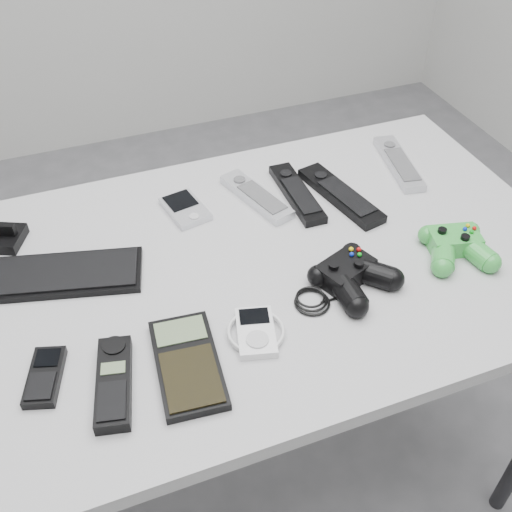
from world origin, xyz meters
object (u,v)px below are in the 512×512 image
object	(u,v)px
remote_silver_a	(256,196)
controller_black	(352,274)
desk	(270,282)
pda_keyboard	(67,274)
pda	(185,208)
mp3_player	(256,331)
remote_black_a	(297,193)
remote_black_b	(340,194)
cordless_handset	(114,382)
remote_silver_b	(399,163)
controller_green	(457,244)
mobile_phone	(45,376)
calculator	(187,363)

from	to	relation	value
remote_silver_a	controller_black	size ratio (longest dim) A/B	0.83
desk	pda_keyboard	world-z (taller)	pda_keyboard
pda	mp3_player	distance (m)	0.36
remote_black_a	remote_black_b	size ratio (longest dim) A/B	0.91
pda	cordless_handset	size ratio (longest dim) A/B	0.67
pda_keyboard	controller_black	size ratio (longest dim) A/B	1.13
remote_black_a	remote_silver_b	xyz separation A→B (m)	(0.26, 0.02, 0.00)
controller_green	pda	bearing A→B (deg)	158.94
mobile_phone	cordless_handset	distance (m)	0.11
remote_silver_b	controller_black	xyz separation A→B (m)	(-0.28, -0.30, 0.01)
remote_silver_a	mp3_player	xyz separation A→B (m)	(-0.13, -0.35, -0.00)
remote_black_a	cordless_handset	bearing A→B (deg)	-141.27
calculator	mobile_phone	bearing A→B (deg)	171.18
remote_silver_b	controller_green	bearing A→B (deg)	-89.63
calculator	pda	bearing A→B (deg)	80.26
pda	controller_black	xyz separation A→B (m)	(0.22, -0.31, 0.01)
remote_black_a	cordless_handset	distance (m)	0.57
pda_keyboard	calculator	bearing A→B (deg)	-47.34
remote_black_b	cordless_handset	size ratio (longest dim) A/B	1.41
cordless_handset	pda_keyboard	bearing A→B (deg)	109.65
remote_black_a	pda_keyboard	bearing A→B (deg)	-169.76
cordless_handset	controller_black	world-z (taller)	controller_black
controller_black	desk	bearing A→B (deg)	111.62
mp3_player	mobile_phone	bearing A→B (deg)	-170.53
pda_keyboard	controller_green	distance (m)	0.72
remote_black_a	calculator	size ratio (longest dim) A/B	1.10
remote_silver_b	mp3_player	distance (m)	0.59
pda	pda_keyboard	bearing A→B (deg)	-167.08
remote_silver_b	controller_black	distance (m)	0.41
pda	mobile_phone	distance (m)	0.46
desk	pda_keyboard	distance (m)	0.38
pda_keyboard	mobile_phone	distance (m)	0.23
mobile_phone	controller_black	bearing A→B (deg)	19.55
remote_black_a	controller_black	xyz separation A→B (m)	(-0.01, -0.27, 0.01)
remote_silver_a	calculator	bearing A→B (deg)	-141.61
pda_keyboard	remote_black_a	bearing A→B (deg)	23.18
mp3_player	remote_silver_a	bearing A→B (deg)	83.90
desk	mp3_player	world-z (taller)	mp3_player
mobile_phone	cordless_handset	world-z (taller)	cordless_handset
mobile_phone	desk	bearing A→B (deg)	35.09
desk	remote_silver_a	bearing A→B (deg)	78.11
remote_silver_b	mp3_player	size ratio (longest dim) A/B	2.07
remote_silver_a	remote_black_a	distance (m)	0.09
controller_green	calculator	bearing A→B (deg)	-158.21
remote_silver_b	cordless_handset	xyz separation A→B (m)	(-0.71, -0.37, 0.00)
controller_black	mp3_player	bearing A→B (deg)	173.85
remote_silver_a	pda_keyboard	bearing A→B (deg)	176.56
remote_black_b	mobile_phone	bearing A→B (deg)	-169.77
remote_black_a	mobile_phone	world-z (taller)	remote_black_a
pda	mobile_phone	world-z (taller)	same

